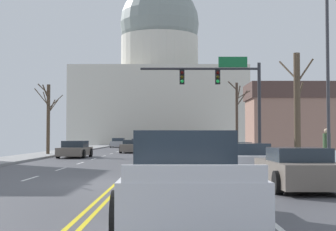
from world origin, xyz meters
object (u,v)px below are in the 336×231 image
sedan_oncoming_02 (137,144)px  sedan_oncoming_03 (117,143)px  signal_gantry (224,86)px  street_lamp_right (319,55)px  sedan_oncoming_01 (130,147)px  sedan_oncoming_00 (73,150)px  sedan_near_00 (232,154)px  sedan_near_02 (295,169)px  pickup_truck_near_03 (183,183)px  pedestrian_00 (325,146)px  sedan_near_01 (245,159)px

sedan_oncoming_02 → sedan_oncoming_03: bearing=108.6°
signal_gantry → sedan_oncoming_03: signal_gantry is taller
street_lamp_right → sedan_oncoming_01: street_lamp_right is taller
signal_gantry → street_lamp_right: 12.26m
signal_gantry → sedan_oncoming_01: signal_gantry is taller
sedan_oncoming_00 → sedan_oncoming_02: 22.86m
sedan_near_00 → sedan_oncoming_02: size_ratio=1.05×
sedan_near_02 → pickup_truck_near_03: bearing=-121.0°
signal_gantry → street_lamp_right: street_lamp_right is taller
sedan_near_02 → sedan_oncoming_00: size_ratio=0.97×
pedestrian_00 → street_lamp_right: bearing=-115.0°
sedan_near_02 → sedan_oncoming_02: sedan_oncoming_02 is taller
pedestrian_00 → sedan_oncoming_03: bearing=106.3°
sedan_oncoming_00 → pedestrian_00: (13.81, -14.71, 0.55)m
sedan_oncoming_01 → street_lamp_right: bearing=-69.9°
sedan_near_01 → pedestrian_00: size_ratio=2.47×
street_lamp_right → signal_gantry: bearing=102.0°
sedan_oncoming_01 → pedestrian_00: (10.42, -25.24, 0.54)m
sedan_oncoming_01 → pedestrian_00: size_ratio=2.63×
sedan_near_00 → signal_gantry: bearing=89.8°
sedan_oncoming_00 → sedan_near_00: bearing=-38.2°
sedan_oncoming_01 → sedan_oncoming_02: bearing=90.1°
sedan_oncoming_02 → sedan_oncoming_00: bearing=-98.5°
street_lamp_right → sedan_oncoming_00: size_ratio=1.76×
sedan_near_01 → pickup_truck_near_03: bearing=-103.9°
signal_gantry → sedan_oncoming_00: (-10.61, 4.11, -4.29)m
pedestrian_00 → sedan_oncoming_00: bearing=133.2°
sedan_near_02 → pedestrian_00: 7.59m
street_lamp_right → pedestrian_00: size_ratio=4.57×
pickup_truck_near_03 → sedan_oncoming_00: bearing=104.6°
pedestrian_00 → sedan_oncoming_02: bearing=105.6°
sedan_near_02 → sedan_oncoming_01: sedan_near_02 is taller
sedan_near_02 → sedan_oncoming_03: size_ratio=0.99×
sedan_oncoming_01 → sedan_oncoming_03: sedan_oncoming_03 is taller
pickup_truck_near_03 → pedestrian_00: bearing=62.5°
street_lamp_right → sedan_oncoming_03: (-13.29, 49.12, -4.31)m
signal_gantry → sedan_near_01: signal_gantry is taller
sedan_oncoming_03 → pedestrian_00: size_ratio=2.54×
sedan_near_01 → sedan_oncoming_02: bearing=100.3°
sedan_near_00 → sedan_oncoming_01: (-7.20, 18.88, 0.00)m
sedan_oncoming_00 → pedestrian_00: 20.18m
pickup_truck_near_03 → sedan_oncoming_01: 38.20m
sedan_near_02 → pickup_truck_near_03: (-3.54, -5.89, 0.16)m
sedan_oncoming_03 → sedan_oncoming_00: bearing=-89.8°
pickup_truck_near_03 → sedan_oncoming_03: size_ratio=1.16×
signal_gantry → pickup_truck_near_03: (-3.46, -23.38, -4.13)m
sedan_near_00 → sedan_near_01: sedan_near_01 is taller
sedan_near_00 → sedan_oncoming_01: size_ratio=0.96×
sedan_oncoming_02 → sedan_oncoming_03: size_ratio=0.94×
sedan_near_00 → sedan_oncoming_02: 31.79m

